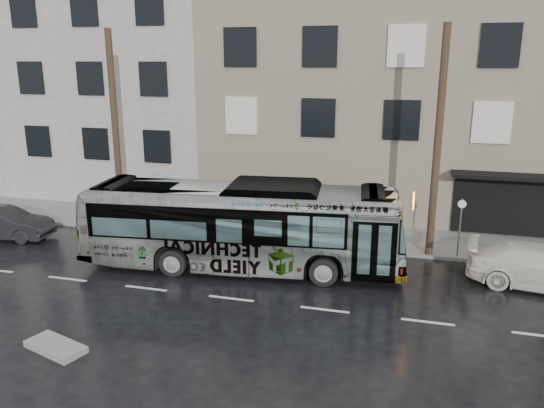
{
  "coord_description": "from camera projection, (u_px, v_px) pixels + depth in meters",
  "views": [
    {
      "loc": [
        5.63,
        -18.04,
        7.78
      ],
      "look_at": [
        0.07,
        2.5,
        2.02
      ],
      "focal_mm": 35.0,
      "sensor_mm": 36.0,
      "label": 1
    }
  ],
  "objects": [
    {
      "name": "ground",
      "position": [
        253.0,
        271.0,
        20.26
      ],
      "size": [
        120.0,
        120.0,
        0.0
      ],
      "primitive_type": "plane",
      "color": "black",
      "rests_on": "ground"
    },
    {
      "name": "sidewalk",
      "position": [
        284.0,
        231.0,
        24.8
      ],
      "size": [
        90.0,
        3.6,
        0.15
      ],
      "primitive_type": "cube",
      "color": "gray",
      "rests_on": "ground"
    },
    {
      "name": "building_taupe",
      "position": [
        406.0,
        103.0,
        29.39
      ],
      "size": [
        20.0,
        12.0,
        11.0
      ],
      "primitive_type": "cube",
      "color": "gray",
      "rests_on": "ground"
    },
    {
      "name": "building_grey",
      "position": [
        60.0,
        57.0,
        35.93
      ],
      "size": [
        26.0,
        15.0,
        16.0
      ],
      "primitive_type": "cube",
      "color": "beige",
      "rests_on": "ground"
    },
    {
      "name": "utility_pole_front",
      "position": [
        438.0,
        145.0,
        20.48
      ],
      "size": [
        0.3,
        0.3,
        9.0
      ],
      "primitive_type": "cylinder",
      "color": "#463523",
      "rests_on": "sidewalk"
    },
    {
      "name": "utility_pole_rear",
      "position": [
        116.0,
        132.0,
        24.01
      ],
      "size": [
        0.3,
        0.3,
        9.0
      ],
      "primitive_type": "cylinder",
      "color": "#463523",
      "rests_on": "sidewalk"
    },
    {
      "name": "sign_post",
      "position": [
        460.0,
        228.0,
        21.06
      ],
      "size": [
        0.06,
        0.06,
        2.4
      ],
      "primitive_type": "cylinder",
      "color": "slate",
      "rests_on": "sidewalk"
    },
    {
      "name": "bus",
      "position": [
        242.0,
        226.0,
        20.2
      ],
      "size": [
        12.46,
        4.14,
        3.41
      ],
      "primitive_type": "imported",
      "rotation": [
        0.0,
        0.0,
        1.68
      ],
      "color": "#B2B2B2",
      "rests_on": "ground"
    },
    {
      "name": "white_sedan",
      "position": [
        544.0,
        268.0,
        18.61
      ],
      "size": [
        5.38,
        2.78,
        1.49
      ],
      "primitive_type": "imported",
      "rotation": [
        0.0,
        0.0,
        1.43
      ],
      "color": "silver",
      "rests_on": "ground"
    },
    {
      "name": "dark_sedan",
      "position": [
        4.0,
        223.0,
        23.82
      ],
      "size": [
        4.45,
        2.04,
        1.42
      ],
      "primitive_type": "imported",
      "rotation": [
        0.0,
        0.0,
        1.7
      ],
      "color": "black",
      "rests_on": "ground"
    },
    {
      "name": "slush_pile",
      "position": [
        56.0,
        347.0,
        14.74
      ],
      "size": [
        1.96,
        1.3,
        0.18
      ],
      "primitive_type": "cube",
      "rotation": [
        0.0,
        0.0,
        -0.31
      ],
      "color": "gray",
      "rests_on": "ground"
    }
  ]
}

